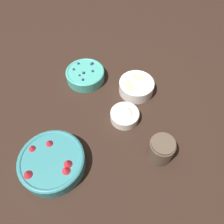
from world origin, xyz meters
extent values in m
plane|color=black|center=(0.00, 0.00, 0.00)|extent=(4.00, 4.00, 0.00)
cylinder|color=teal|center=(-0.24, 0.17, 0.03)|extent=(0.23, 0.23, 0.06)
torus|color=teal|center=(-0.24, 0.17, 0.05)|extent=(0.23, 0.23, 0.02)
cylinder|color=red|center=(-0.24, 0.17, 0.04)|extent=(0.18, 0.18, 0.02)
cone|color=red|center=(-0.18, 0.18, 0.06)|extent=(0.04, 0.04, 0.03)
cone|color=red|center=(-0.28, 0.12, 0.07)|extent=(0.03, 0.03, 0.03)
cone|color=red|center=(-0.26, 0.12, 0.07)|extent=(0.04, 0.04, 0.03)
cone|color=red|center=(-0.28, 0.24, 0.07)|extent=(0.05, 0.05, 0.03)
cone|color=red|center=(-0.19, 0.24, 0.06)|extent=(0.04, 0.04, 0.02)
cone|color=red|center=(-0.28, 0.24, 0.06)|extent=(0.03, 0.03, 0.02)
cylinder|color=#47AD9E|center=(0.18, 0.05, 0.02)|extent=(0.17, 0.17, 0.05)
torus|color=#47AD9E|center=(0.18, 0.05, 0.04)|extent=(0.17, 0.17, 0.01)
cylinder|color=#23284C|center=(0.18, 0.05, 0.04)|extent=(0.14, 0.14, 0.01)
sphere|color=#23284C|center=(0.19, 0.10, 0.05)|extent=(0.01, 0.01, 0.01)
sphere|color=#23284C|center=(0.15, 0.08, 0.05)|extent=(0.01, 0.01, 0.01)
sphere|color=#23284C|center=(0.17, 0.06, 0.05)|extent=(0.01, 0.01, 0.01)
sphere|color=#23284C|center=(0.13, 0.06, 0.05)|extent=(0.01, 0.01, 0.01)
sphere|color=#23284C|center=(0.22, 0.02, 0.05)|extent=(0.01, 0.01, 0.01)
sphere|color=#23284C|center=(0.17, 0.02, 0.05)|extent=(0.01, 0.01, 0.01)
sphere|color=#23284C|center=(0.22, 0.02, 0.05)|extent=(0.01, 0.01, 0.01)
sphere|color=#23284C|center=(0.23, 0.08, 0.05)|extent=(0.01, 0.01, 0.01)
cylinder|color=white|center=(0.08, -0.17, 0.03)|extent=(0.15, 0.15, 0.05)
torus|color=white|center=(0.08, -0.17, 0.05)|extent=(0.15, 0.15, 0.01)
cylinder|color=beige|center=(0.08, -0.17, 0.04)|extent=(0.12, 0.12, 0.02)
cylinder|color=beige|center=(0.12, -0.17, 0.05)|extent=(0.03, 0.03, 0.01)
cylinder|color=beige|center=(0.08, -0.13, 0.05)|extent=(0.03, 0.03, 0.01)
cylinder|color=beige|center=(0.08, -0.14, 0.05)|extent=(0.03, 0.03, 0.00)
cylinder|color=beige|center=(0.05, -0.14, 0.05)|extent=(0.03, 0.03, 0.01)
cylinder|color=beige|center=(0.11, -0.18, 0.05)|extent=(0.03, 0.03, 0.01)
cylinder|color=beige|center=(0.11, -0.19, 0.05)|extent=(0.03, 0.03, 0.01)
cylinder|color=beige|center=(0.09, -0.13, 0.05)|extent=(0.02, 0.02, 0.00)
cylinder|color=beige|center=(0.06, -0.14, 0.05)|extent=(0.03, 0.03, 0.01)
cylinder|color=white|center=(-0.06, -0.10, 0.02)|extent=(0.11, 0.11, 0.04)
torus|color=white|center=(-0.06, -0.10, 0.04)|extent=(0.11, 0.11, 0.01)
cylinder|color=white|center=(-0.06, -0.10, 0.03)|extent=(0.09, 0.09, 0.01)
ellipsoid|color=white|center=(-0.06, -0.10, 0.04)|extent=(0.06, 0.06, 0.03)
cylinder|color=brown|center=(-0.23, -0.21, 0.04)|extent=(0.09, 0.09, 0.09)
cylinder|color=#512D1E|center=(-0.23, -0.21, 0.04)|extent=(0.07, 0.07, 0.07)
cylinder|color=brown|center=(-0.23, -0.21, 0.09)|extent=(0.08, 0.08, 0.01)
camera|label=1|loc=(-0.54, -0.01, 0.75)|focal=35.00mm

